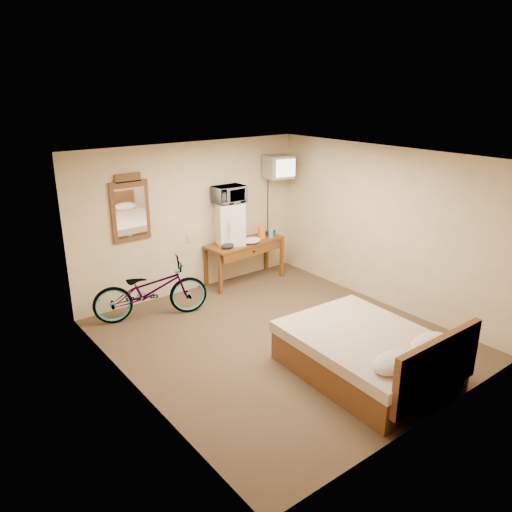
% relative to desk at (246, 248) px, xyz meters
% --- Properties ---
extents(room, '(4.60, 4.64, 2.50)m').
position_rel_desk_xyz_m(room, '(-0.89, -2.00, 0.61)').
color(room, '#4E3827').
rests_on(room, ground).
extents(desk, '(1.49, 0.68, 0.75)m').
position_rel_desk_xyz_m(desk, '(0.00, 0.00, 0.00)').
color(desk, brown).
rests_on(desk, floor).
extents(mini_fridge, '(0.55, 0.54, 0.72)m').
position_rel_desk_xyz_m(mini_fridge, '(-0.29, 0.07, 0.47)').
color(mini_fridge, white).
rests_on(mini_fridge, desk).
extents(microwave, '(0.52, 0.36, 0.29)m').
position_rel_desk_xyz_m(microwave, '(-0.29, 0.07, 0.98)').
color(microwave, white).
rests_on(microwave, mini_fridge).
extents(snack_bag, '(0.12, 0.07, 0.22)m').
position_rel_desk_xyz_m(snack_bag, '(0.33, -0.02, 0.22)').
color(snack_bag, orange).
rests_on(snack_bag, desk).
extents(blue_cup, '(0.09, 0.09, 0.15)m').
position_rel_desk_xyz_m(blue_cup, '(0.50, -0.08, 0.19)').
color(blue_cup, '#44AFE8').
rests_on(blue_cup, desk).
extents(cloth_cream, '(0.34, 0.26, 0.10)m').
position_rel_desk_xyz_m(cloth_cream, '(0.02, -0.14, 0.16)').
color(cloth_cream, silver).
rests_on(cloth_cream, desk).
extents(cloth_dark_a, '(0.24, 0.18, 0.09)m').
position_rel_desk_xyz_m(cloth_dark_a, '(-0.47, -0.11, 0.16)').
color(cloth_dark_a, black).
rests_on(cloth_dark_a, desk).
extents(cloth_dark_b, '(0.20, 0.17, 0.09)m').
position_rel_desk_xyz_m(cloth_dark_b, '(0.63, 0.09, 0.16)').
color(cloth_dark_b, black).
rests_on(cloth_dark_b, desk).
extents(crt_television, '(0.52, 0.60, 0.40)m').
position_rel_desk_xyz_m(crt_television, '(0.74, 0.02, 1.35)').
color(crt_television, black).
rests_on(crt_television, room).
extents(wall_mirror, '(0.61, 0.04, 1.04)m').
position_rel_desk_xyz_m(wall_mirror, '(-1.97, 0.27, 0.94)').
color(wall_mirror, brown).
rests_on(wall_mirror, room).
extents(bicycle, '(1.80, 1.09, 0.90)m').
position_rel_desk_xyz_m(bicycle, '(-2.00, -0.29, -0.19)').
color(bicycle, black).
rests_on(bicycle, floor).
extents(bed, '(1.55, 2.00, 0.90)m').
position_rel_desk_xyz_m(bed, '(-0.65, -3.38, -0.34)').
color(bed, brown).
rests_on(bed, floor).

